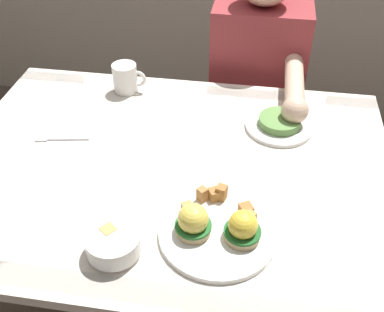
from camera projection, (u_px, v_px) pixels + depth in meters
name	position (u px, v px, depth m)	size (l,w,h in m)	color
dining_table	(170.00, 194.00, 1.33)	(1.20, 0.90, 0.74)	silver
eggs_benedict_plate	(217.00, 228.00, 1.05)	(0.27, 0.27, 0.09)	white
fruit_bowl	(113.00, 244.00, 1.01)	(0.12, 0.12, 0.06)	white
coffee_mug	(126.00, 77.00, 1.52)	(0.11, 0.08, 0.09)	white
fork	(59.00, 139.00, 1.35)	(0.16, 0.04, 0.00)	silver
side_plate	(279.00, 124.00, 1.38)	(0.20, 0.20, 0.04)	white
diner_person	(257.00, 86.00, 1.75)	(0.34, 0.54, 1.14)	#33333D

